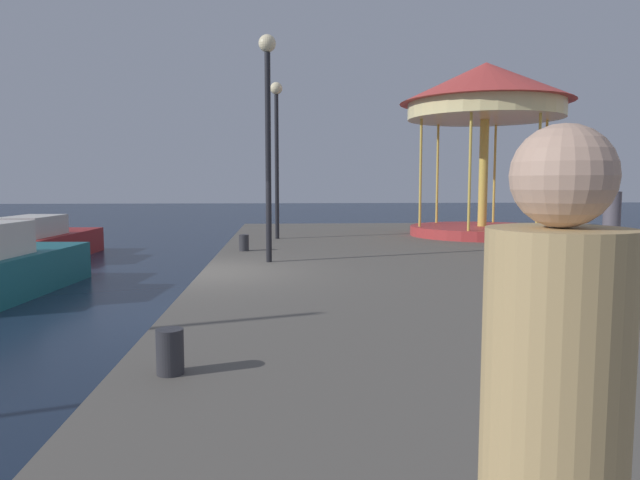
# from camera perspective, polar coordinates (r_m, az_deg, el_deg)

# --- Properties ---
(ground_plane) EXTENTS (120.00, 120.00, 0.00)m
(ground_plane) POSITION_cam_1_polar(r_m,az_deg,el_deg) (11.36, -11.48, -7.05)
(ground_plane) COLOR #162338
(quay_dock) EXTENTS (14.21, 25.84, 0.80)m
(quay_dock) POSITION_cam_1_polar(r_m,az_deg,el_deg) (12.49, 22.90, -4.37)
(quay_dock) COLOR #5B564F
(quay_dock) RESTS_ON ground
(motorboat_teal) EXTENTS (2.10, 4.93, 1.65)m
(motorboat_teal) POSITION_cam_1_polar(r_m,az_deg,el_deg) (14.52, -28.58, -2.37)
(motorboat_teal) COLOR #19606B
(motorboat_teal) RESTS_ON ground
(motorboat_red) EXTENTS (2.05, 5.36, 1.46)m
(motorboat_red) POSITION_cam_1_polar(r_m,az_deg,el_deg) (20.60, -25.39, -0.25)
(motorboat_red) COLOR maroon
(motorboat_red) RESTS_ON ground
(carousel) EXTENTS (5.31, 5.31, 5.38)m
(carousel) POSITION_cam_1_polar(r_m,az_deg,el_deg) (19.26, 15.87, 12.41)
(carousel) COLOR #B23333
(carousel) RESTS_ON quay_dock
(lamp_post_near_edge) EXTENTS (0.36, 0.36, 4.69)m
(lamp_post_near_edge) POSITION_cam_1_polar(r_m,az_deg,el_deg) (12.37, -5.13, 12.56)
(lamp_post_near_edge) COLOR black
(lamp_post_near_edge) RESTS_ON quay_dock
(lamp_post_mid_promenade) EXTENTS (0.36, 0.36, 4.61)m
(lamp_post_mid_promenade) POSITION_cam_1_polar(r_m,az_deg,el_deg) (17.50, -4.27, 10.36)
(lamp_post_mid_promenade) COLOR black
(lamp_post_mid_promenade) RESTS_ON quay_dock
(bollard_south) EXTENTS (0.24, 0.24, 0.40)m
(bollard_south) POSITION_cam_1_polar(r_m,az_deg,el_deg) (5.35, -14.47, -10.53)
(bollard_south) COLOR #2D2D33
(bollard_south) RESTS_ON quay_dock
(bollard_center) EXTENTS (0.24, 0.24, 0.40)m
(bollard_center) POSITION_cam_1_polar(r_m,az_deg,el_deg) (14.44, -7.45, -0.27)
(bollard_center) COLOR #2D2D33
(bollard_center) RESTS_ON quay_dock
(person_mid_promenade) EXTENTS (0.34, 0.34, 1.73)m
(person_mid_promenade) POSITION_cam_1_polar(r_m,az_deg,el_deg) (13.49, 26.63, 1.37)
(person_mid_promenade) COLOR #514C56
(person_mid_promenade) RESTS_ON quay_dock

